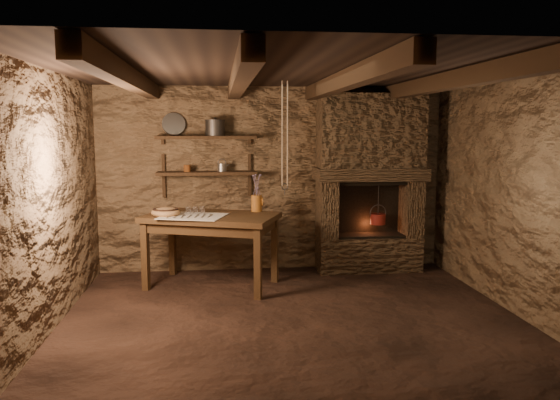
{
  "coord_description": "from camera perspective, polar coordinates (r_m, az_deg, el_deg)",
  "views": [
    {
      "loc": [
        -0.71,
        -5.11,
        1.86
      ],
      "look_at": [
        -0.02,
        0.9,
        1.07
      ],
      "focal_mm": 35.0,
      "sensor_mm": 36.0,
      "label": 1
    }
  ],
  "objects": [
    {
      "name": "pewter_cutlery_row",
      "position": [
        6.3,
        -9.09,
        -1.62
      ],
      "size": [
        0.63,
        0.39,
        0.01
      ],
      "primitive_type": null,
      "rotation": [
        0.0,
        0.0,
        -0.3
      ],
      "color": "gray",
      "rests_on": "linen_cloth"
    },
    {
      "name": "shelf_lower",
      "position": [
        6.98,
        -7.66,
        2.8
      ],
      "size": [
        1.25,
        0.3,
        0.04
      ],
      "primitive_type": "cube",
      "color": "black",
      "rests_on": "back_wall"
    },
    {
      "name": "beam_far_left",
      "position": [
        5.19,
        -15.62,
        12.17
      ],
      "size": [
        0.14,
        3.95,
        0.16
      ],
      "primitive_type": "cube",
      "color": "black",
      "rests_on": "ceiling"
    },
    {
      "name": "back_wall",
      "position": [
        7.18,
        -0.81,
        2.2
      ],
      "size": [
        4.5,
        0.04,
        2.4
      ],
      "primitive_type": "cube",
      "color": "#483322",
      "rests_on": "floor"
    },
    {
      "name": "ceiling",
      "position": [
        5.19,
        1.41,
        13.45
      ],
      "size": [
        4.5,
        4.0,
        0.04
      ],
      "primitive_type": "cube",
      "color": "black",
      "rests_on": "back_wall"
    },
    {
      "name": "left_wall",
      "position": [
        5.38,
        -23.11,
        -0.18
      ],
      "size": [
        0.04,
        4.0,
        2.4
      ],
      "primitive_type": "cube",
      "color": "#483322",
      "rests_on": "floor"
    },
    {
      "name": "stoneware_jug",
      "position": [
        6.62,
        -2.44,
        0.49
      ],
      "size": [
        0.15,
        0.15,
        0.46
      ],
      "rotation": [
        0.0,
        0.0,
        -0.15
      ],
      "color": "#96551D",
      "rests_on": "work_table"
    },
    {
      "name": "drinking_glasses",
      "position": [
        6.45,
        -8.84,
        -1.06
      ],
      "size": [
        0.23,
        0.07,
        0.09
      ],
      "primitive_type": null,
      "color": "white",
      "rests_on": "linen_cloth"
    },
    {
      "name": "work_table",
      "position": [
        6.51,
        -7.15,
        -4.97
      ],
      "size": [
        1.71,
        1.34,
        0.86
      ],
      "rotation": [
        0.0,
        0.0,
        -0.37
      ],
      "color": "black",
      "rests_on": "floor"
    },
    {
      "name": "tin_pan",
      "position": [
        7.07,
        -11.05,
        7.79
      ],
      "size": [
        0.31,
        0.17,
        0.29
      ],
      "primitive_type": "cylinder",
      "rotation": [
        1.26,
        0.0,
        0.17
      ],
      "color": "#9E9E99",
      "rests_on": "shelf_upper"
    },
    {
      "name": "beam_mid_right",
      "position": [
        5.27,
        6.92,
        12.32
      ],
      "size": [
        0.14,
        3.95,
        0.16
      ],
      "primitive_type": "cube",
      "color": "black",
      "rests_on": "ceiling"
    },
    {
      "name": "front_wall",
      "position": [
        3.26,
        6.18,
        -4.26
      ],
      "size": [
        4.5,
        0.04,
        2.4
      ],
      "primitive_type": "cube",
      "color": "#483322",
      "rests_on": "floor"
    },
    {
      "name": "beam_far_right",
      "position": [
        5.58,
        17.17,
        11.77
      ],
      "size": [
        0.14,
        3.95,
        0.16
      ],
      "primitive_type": "cube",
      "color": "black",
      "rests_on": "ceiling"
    },
    {
      "name": "linen_cloth",
      "position": [
        6.33,
        -9.08,
        -1.68
      ],
      "size": [
        0.84,
        0.75,
        0.01
      ],
      "primitive_type": "cube",
      "rotation": [
        0.0,
        0.0,
        -0.3
      ],
      "color": "silver",
      "rests_on": "work_table"
    },
    {
      "name": "rusty_tin",
      "position": [
        6.98,
        -9.68,
        3.28
      ],
      "size": [
        0.1,
        0.1,
        0.09
      ],
      "primitive_type": "cylinder",
      "rotation": [
        0.0,
        0.0,
        0.26
      ],
      "color": "#5F2E13",
      "rests_on": "shelf_lower"
    },
    {
      "name": "red_pot",
      "position": [
        7.23,
        10.2,
        -1.88
      ],
      "size": [
        0.22,
        0.21,
        0.54
      ],
      "rotation": [
        0.0,
        0.0,
        -0.09
      ],
      "color": "maroon",
      "rests_on": "hearth"
    },
    {
      "name": "hanging_ropes",
      "position": [
        6.21,
        0.51,
        6.92
      ],
      "size": [
        0.08,
        0.08,
        1.2
      ],
      "primitive_type": null,
      "color": "beige",
      "rests_on": "ceiling"
    },
    {
      "name": "floor",
      "position": [
        5.48,
        1.33,
        -12.35
      ],
      "size": [
        4.5,
        4.5,
        0.0
      ],
      "primitive_type": "plane",
      "color": "black",
      "rests_on": "ground"
    },
    {
      "name": "beam_mid_left",
      "position": [
        5.14,
        -4.27,
        12.48
      ],
      "size": [
        0.14,
        3.95,
        0.16
      ],
      "primitive_type": "cube",
      "color": "black",
      "rests_on": "ceiling"
    },
    {
      "name": "hearth",
      "position": [
        7.18,
        9.36,
        2.31
      ],
      "size": [
        1.43,
        0.51,
        2.3
      ],
      "color": "#3B2B1D",
      "rests_on": "floor"
    },
    {
      "name": "shelf_upper",
      "position": [
        6.95,
        -7.72,
        6.5
      ],
      "size": [
        1.25,
        0.3,
        0.04
      ],
      "primitive_type": "cube",
      "color": "black",
      "rests_on": "back_wall"
    },
    {
      "name": "wooden_bowl",
      "position": [
        6.44,
        -11.84,
        -1.27
      ],
      "size": [
        0.42,
        0.42,
        0.12
      ],
      "primitive_type": "ellipsoid",
      "rotation": [
        0.0,
        0.0,
        0.3
      ],
      "color": "olive",
      "rests_on": "work_table"
    },
    {
      "name": "iron_stockpot",
      "position": [
        6.95,
        -6.8,
        7.43
      ],
      "size": [
        0.31,
        0.31,
        0.18
      ],
      "primitive_type": "cylinder",
      "rotation": [
        0.0,
        0.0,
        -0.36
      ],
      "color": "#2C2927",
      "rests_on": "shelf_upper"
    },
    {
      "name": "right_wall",
      "position": [
        5.94,
        23.4,
        0.48
      ],
      "size": [
        0.04,
        4.0,
        2.4
      ],
      "primitive_type": "cube",
      "color": "#483322",
      "rests_on": "floor"
    },
    {
      "name": "small_kettle",
      "position": [
        6.97,
        -6.07,
        3.41
      ],
      "size": [
        0.16,
        0.13,
        0.16
      ],
      "primitive_type": null,
      "rotation": [
        0.0,
        0.0,
        0.14
      ],
      "color": "#9E9E99",
      "rests_on": "shelf_lower"
    }
  ]
}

